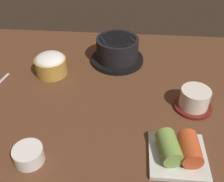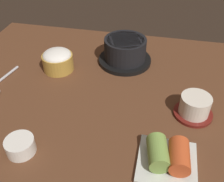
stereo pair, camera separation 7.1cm
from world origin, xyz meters
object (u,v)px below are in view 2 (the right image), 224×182
Objects in this scene: rice_bowl at (58,60)px; tea_cup_with_saucer at (195,106)px; kimchi_plate at (168,157)px; stone_pot at (125,51)px; side_bowl_near at (20,145)px.

rice_bowl is 0.96× the size of tea_cup_with_saucer.
tea_cup_with_saucer is 0.80× the size of kimchi_plate.
rice_bowl reaches higher than tea_cup_with_saucer.
stone_pot is 30.23cm from tea_cup_with_saucer.
side_bowl_near is at bearing -83.49° from rice_bowl.
tea_cup_with_saucer reaches higher than side_bowl_near.
rice_bowl is at bearing 163.23° from tea_cup_with_saucer.
tea_cup_with_saucer is 1.54× the size of side_bowl_near.
tea_cup_with_saucer is 42.55cm from side_bowl_near.
stone_pot reaches higher than tea_cup_with_saucer.
rice_bowl is 45.88cm from kimchi_plate.
tea_cup_with_saucer is at bearing -44.64° from stone_pot.
kimchi_plate is (15.71, -37.88, -1.80)cm from stone_pot.
stone_pot is 44.32cm from side_bowl_near.
kimchi_plate is 1.92× the size of side_bowl_near.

